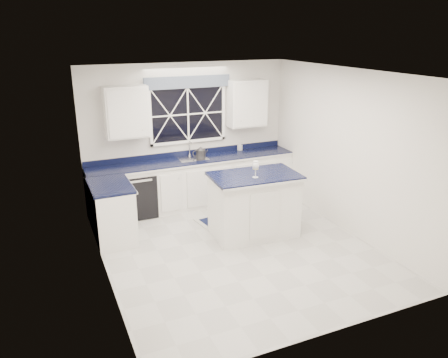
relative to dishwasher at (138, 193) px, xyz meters
name	(u,v)px	position (x,y,z in m)	size (l,w,h in m)	color
ground	(237,248)	(1.10, -1.95, -0.41)	(4.50, 4.50, 0.00)	#B8B8B3
back_wall	(188,134)	(1.10, 0.30, 0.94)	(4.00, 0.10, 2.70)	silver
base_cabinets	(180,188)	(0.77, -0.17, 0.04)	(3.99, 1.60, 0.90)	white
countertop	(194,160)	(1.10, 0.00, 0.51)	(3.98, 0.64, 0.04)	black
dishwasher	(138,193)	(0.00, 0.00, 0.00)	(0.60, 0.58, 0.82)	black
window	(188,110)	(1.10, 0.25, 1.42)	(1.65, 0.09, 1.26)	black
upper_cabinets	(190,107)	(1.10, 0.13, 1.49)	(3.10, 0.34, 0.90)	white
faucet	(190,148)	(1.10, 0.19, 0.69)	(0.05, 0.20, 0.30)	silver
island	(254,205)	(1.57, -1.60, 0.12)	(1.46, 0.93, 1.06)	white
rug	(237,219)	(1.56, -0.98, -0.40)	(1.46, 1.01, 0.02)	#B1B1AC
kettle	(201,152)	(1.26, 0.04, 0.63)	(0.30, 0.21, 0.22)	#2C2B2E
wine_glass	(256,166)	(1.51, -1.74, 0.83)	(0.11, 0.11, 0.27)	silver
soap_bottle	(240,146)	(2.18, 0.22, 0.61)	(0.08, 0.08, 0.17)	silver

